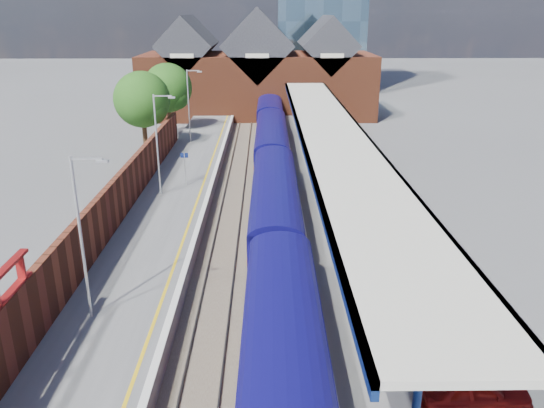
{
  "coord_description": "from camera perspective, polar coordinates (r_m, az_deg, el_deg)",
  "views": [
    {
      "loc": [
        0.92,
        -13.61,
        13.17
      ],
      "look_at": [
        1.3,
        15.44,
        2.6
      ],
      "focal_mm": 35.0,
      "sensor_mm": 36.0,
      "label": 1
    }
  ],
  "objects": [
    {
      "name": "ground",
      "position": [
        45.56,
        -1.88,
        3.18
      ],
      "size": [
        240.0,
        240.0,
        0.0
      ],
      "primitive_type": "plane",
      "color": "#5B5B5E",
      "rests_on": "ground"
    },
    {
      "name": "ballast_bed",
      "position": [
        36.1,
        -2.16,
        -1.37
      ],
      "size": [
        6.0,
        76.0,
        0.06
      ],
      "primitive_type": "cube",
      "color": "#473D33",
      "rests_on": "ground"
    },
    {
      "name": "rails",
      "position": [
        36.07,
        -2.16,
        -1.23
      ],
      "size": [
        4.51,
        76.0,
        0.14
      ],
      "color": "slate",
      "rests_on": "ground"
    },
    {
      "name": "left_platform",
      "position": [
        36.49,
        -10.83,
        -0.7
      ],
      "size": [
        5.0,
        76.0,
        1.0
      ],
      "primitive_type": "cube",
      "color": "#565659",
      "rests_on": "ground"
    },
    {
      "name": "right_platform",
      "position": [
        36.28,
        7.35,
        -0.62
      ],
      "size": [
        6.0,
        76.0,
        1.0
      ],
      "primitive_type": "cube",
      "color": "#565659",
      "rests_on": "ground"
    },
    {
      "name": "coping_left",
      "position": [
        35.97,
        -7.2,
        0.1
      ],
      "size": [
        0.3,
        76.0,
        0.05
      ],
      "primitive_type": "cube",
      "color": "silver",
      "rests_on": "left_platform"
    },
    {
      "name": "coping_right",
      "position": [
        35.81,
        2.87,
        0.14
      ],
      "size": [
        0.3,
        76.0,
        0.05
      ],
      "primitive_type": "cube",
      "color": "silver",
      "rests_on": "right_platform"
    },
    {
      "name": "yellow_line",
      "position": [
        36.05,
        -8.15,
        0.06
      ],
      "size": [
        0.14,
        76.0,
        0.01
      ],
      "primitive_type": "cube",
      "color": "yellow",
      "rests_on": "left_platform"
    },
    {
      "name": "train",
      "position": [
        40.76,
        0.09,
        4.27
      ],
      "size": [
        2.97,
        65.93,
        3.45
      ],
      "color": "#0F0B52",
      "rests_on": "ground"
    },
    {
      "name": "canopy",
      "position": [
        36.71,
        6.46,
        7.41
      ],
      "size": [
        4.5,
        52.0,
        4.48
      ],
      "color": "navy",
      "rests_on": "right_platform"
    },
    {
      "name": "lamp_post_b",
      "position": [
        22.46,
        -19.63,
        -2.58
      ],
      "size": [
        1.48,
        0.18,
        7.0
      ],
      "color": "#A5A8AA",
      "rests_on": "left_platform"
    },
    {
      "name": "lamp_post_c",
      "position": [
        37.25,
        -12.09,
        6.87
      ],
      "size": [
        1.48,
        0.18,
        7.0
      ],
      "color": "#A5A8AA",
      "rests_on": "left_platform"
    },
    {
      "name": "lamp_post_d",
      "position": [
        52.76,
        -8.83,
        10.85
      ],
      "size": [
        1.48,
        0.18,
        7.0
      ],
      "color": "#A5A8AA",
      "rests_on": "left_platform"
    },
    {
      "name": "platform_sign",
      "position": [
        39.49,
        -9.37,
        4.34
      ],
      "size": [
        0.55,
        0.08,
        2.5
      ],
      "color": "#A5A8AA",
      "rests_on": "left_platform"
    },
    {
      "name": "brick_wall",
      "position": [
        30.55,
        -17.87,
        -1.56
      ],
      "size": [
        0.35,
        50.0,
        3.86
      ],
      "color": "brown",
      "rests_on": "left_platform"
    },
    {
      "name": "station_building",
      "position": [
        72.03,
        -1.52,
        13.84
      ],
      "size": [
        30.0,
        12.12,
        13.78
      ],
      "color": "brown",
      "rests_on": "ground"
    },
    {
      "name": "tree_near",
      "position": [
        51.38,
        -13.65,
        10.69
      ],
      "size": [
        5.2,
        5.2,
        8.1
      ],
      "color": "#382314",
      "rests_on": "ground"
    },
    {
      "name": "tree_far",
      "position": [
        58.95,
        -11.02,
        12.02
      ],
      "size": [
        5.2,
        5.2,
        8.1
      ],
      "color": "#382314",
      "rests_on": "ground"
    },
    {
      "name": "parked_car_red",
      "position": [
        19.32,
        20.87,
        -18.25
      ],
      "size": [
        3.72,
        1.65,
        1.24
      ],
      "primitive_type": "imported",
      "rotation": [
        0.0,
        0.0,
        1.62
      ],
      "color": "maroon",
      "rests_on": "right_platform"
    },
    {
      "name": "parked_car_silver",
      "position": [
        25.6,
        14.76,
        -7.36
      ],
      "size": [
        4.46,
        2.67,
        1.39
      ],
      "primitive_type": "imported",
      "rotation": [
        0.0,
        0.0,
        1.88
      ],
      "color": "silver",
      "rests_on": "right_platform"
    },
    {
      "name": "parked_car_dark",
      "position": [
        35.88,
        9.09,
        0.95
      ],
      "size": [
        4.56,
        3.01,
        1.23
      ],
      "primitive_type": "imported",
      "rotation": [
        0.0,
        0.0,
        1.9
      ],
      "color": "black",
      "rests_on": "right_platform"
    },
    {
      "name": "parked_car_blue",
      "position": [
        39.47,
        9.92,
        2.69
      ],
      "size": [
        5.02,
        3.62,
        1.27
      ],
      "primitive_type": "imported",
      "rotation": [
        0.0,
        0.0,
        1.2
      ],
      "color": "navy",
      "rests_on": "right_platform"
    }
  ]
}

